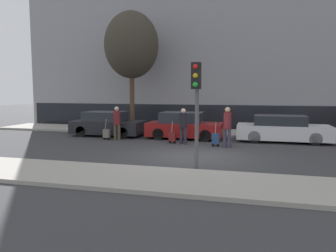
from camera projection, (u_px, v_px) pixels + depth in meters
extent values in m
plane|color=#38383A|center=(193.00, 156.00, 12.66)|extent=(80.00, 80.00, 0.00)
cube|color=#A39E93|center=(168.00, 180.00, 9.05)|extent=(28.00, 2.50, 0.12)
cube|color=#A39E93|center=(214.00, 132.00, 19.38)|extent=(28.00, 3.00, 0.12)
cube|color=gray|center=(222.00, 25.00, 22.05)|extent=(28.00, 2.69, 13.88)
cube|color=black|center=(218.00, 117.00, 21.40)|extent=(27.44, 0.06, 1.60)
cube|color=black|center=(108.00, 127.00, 18.40)|extent=(3.96, 1.86, 0.70)
cube|color=#23282D|center=(106.00, 116.00, 18.37)|extent=(2.18, 1.64, 0.51)
cylinder|color=black|center=(123.00, 133.00, 17.30)|extent=(0.60, 0.18, 0.60)
cylinder|color=black|center=(134.00, 129.00, 18.92)|extent=(0.60, 0.18, 0.60)
cylinder|color=black|center=(81.00, 131.00, 17.92)|extent=(0.60, 0.18, 0.60)
cylinder|color=black|center=(96.00, 128.00, 19.54)|extent=(0.60, 0.18, 0.60)
cube|color=maroon|center=(185.00, 129.00, 17.32)|extent=(3.94, 1.76, 0.70)
cube|color=#23282D|center=(182.00, 117.00, 17.29)|extent=(2.17, 1.54, 0.55)
cylinder|color=black|center=(205.00, 136.00, 16.28)|extent=(0.60, 0.18, 0.60)
cylinder|color=black|center=(210.00, 132.00, 17.79)|extent=(0.60, 0.18, 0.60)
cylinder|color=black|center=(158.00, 134.00, 16.89)|extent=(0.60, 0.18, 0.60)
cylinder|color=black|center=(166.00, 130.00, 18.41)|extent=(0.60, 0.18, 0.60)
cube|color=silver|center=(283.00, 132.00, 16.16)|extent=(4.42, 1.72, 0.70)
cube|color=#23282D|center=(280.00, 120.00, 16.14)|extent=(2.43, 1.52, 0.47)
cylinder|color=black|center=(316.00, 139.00, 15.09)|extent=(0.60, 0.18, 0.60)
cylinder|color=black|center=(310.00, 135.00, 16.57)|extent=(0.60, 0.18, 0.60)
cylinder|color=black|center=(254.00, 137.00, 15.78)|extent=(0.60, 0.18, 0.60)
cylinder|color=black|center=(254.00, 133.00, 17.27)|extent=(0.60, 0.18, 0.60)
cylinder|color=#4C4233|center=(115.00, 132.00, 16.83)|extent=(0.15, 0.15, 0.80)
cylinder|color=#4C4233|center=(119.00, 132.00, 16.82)|extent=(0.15, 0.15, 0.80)
cylinder|color=maroon|center=(117.00, 118.00, 16.75)|extent=(0.34, 0.34, 0.70)
sphere|color=beige|center=(117.00, 109.00, 16.70)|extent=(0.23, 0.23, 0.23)
cube|color=slate|center=(107.00, 133.00, 16.87)|extent=(0.32, 0.24, 0.42)
cylinder|color=black|center=(105.00, 139.00, 16.93)|extent=(0.12, 0.03, 0.12)
cylinder|color=black|center=(109.00, 139.00, 16.87)|extent=(0.12, 0.03, 0.12)
cylinder|color=gray|center=(106.00, 124.00, 16.75)|extent=(0.02, 0.19, 0.53)
cylinder|color=#23232D|center=(181.00, 136.00, 15.54)|extent=(0.15, 0.15, 0.79)
cylinder|color=#23232D|center=(185.00, 136.00, 15.46)|extent=(0.15, 0.15, 0.79)
cylinder|color=black|center=(183.00, 120.00, 15.42)|extent=(0.34, 0.34, 0.69)
sphere|color=beige|center=(183.00, 111.00, 15.37)|extent=(0.22, 0.22, 0.22)
cube|color=maroon|center=(172.00, 137.00, 15.71)|extent=(0.32, 0.24, 0.41)
cylinder|color=black|center=(170.00, 142.00, 15.77)|extent=(0.12, 0.03, 0.12)
cylinder|color=black|center=(175.00, 142.00, 15.71)|extent=(0.12, 0.03, 0.12)
cylinder|color=gray|center=(172.00, 127.00, 15.59)|extent=(0.02, 0.19, 0.53)
cylinder|color=#383347|center=(225.00, 138.00, 14.61)|extent=(0.15, 0.15, 0.84)
cylinder|color=#383347|center=(229.00, 138.00, 14.51)|extent=(0.15, 0.15, 0.84)
cylinder|color=maroon|center=(227.00, 121.00, 14.48)|extent=(0.34, 0.34, 0.73)
sphere|color=tan|center=(228.00, 110.00, 14.42)|extent=(0.24, 0.24, 0.24)
cube|color=navy|center=(216.00, 139.00, 14.86)|extent=(0.32, 0.24, 0.47)
cylinder|color=black|center=(213.00, 145.00, 14.92)|extent=(0.12, 0.03, 0.12)
cylinder|color=black|center=(218.00, 145.00, 14.86)|extent=(0.12, 0.03, 0.12)
cylinder|color=gray|center=(216.00, 128.00, 14.73)|extent=(0.02, 0.19, 0.53)
cylinder|color=#515154|center=(197.00, 118.00, 10.18)|extent=(0.12, 0.12, 3.37)
cube|color=black|center=(196.00, 76.00, 9.87)|extent=(0.28, 0.24, 0.80)
sphere|color=red|center=(195.00, 66.00, 9.70)|extent=(0.15, 0.15, 0.15)
sphere|color=gold|center=(195.00, 76.00, 9.72)|extent=(0.15, 0.15, 0.15)
sphere|color=green|center=(195.00, 85.00, 9.75)|extent=(0.15, 0.15, 0.15)
cylinder|color=#4C3826|center=(132.00, 100.00, 20.18)|extent=(0.28, 0.28, 3.66)
ellipsoid|color=#383328|center=(131.00, 45.00, 19.82)|extent=(3.29, 3.29, 4.02)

